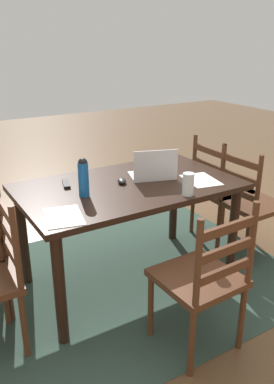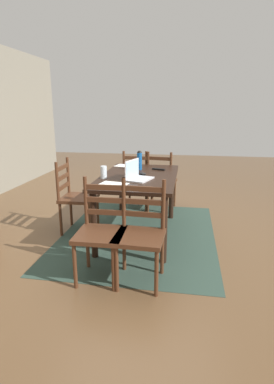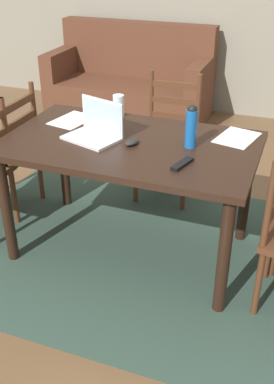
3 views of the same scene
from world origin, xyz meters
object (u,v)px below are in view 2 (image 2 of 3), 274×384
object	(u,v)px
drinking_glass	(104,172)
laptop	(137,175)
water_bottle	(139,160)
computer_mouse	(142,174)
chair_left_far	(101,232)
tv_remote	(159,169)
chair_left_near	(140,234)
chair_far_head	(76,197)
chair_right_near	(160,181)
dining_table	(139,183)
chair_right_far	(138,181)

from	to	relation	value
drinking_glass	laptop	bearing A→B (deg)	-88.05
water_bottle	computer_mouse	distance (m)	0.36
chair_left_far	tv_remote	xyz separation A→B (m)	(1.43, -0.39, 0.33)
chair_left_near	chair_far_head	distance (m)	1.45
computer_mouse	chair_left_far	bearing A→B (deg)	-170.01
chair_left_near	chair_left_far	bearing A→B (deg)	90.00
chair_right_near	chair_left_near	bearing A→B (deg)	-179.79
chair_left_near	computer_mouse	world-z (taller)	chair_left_near
dining_table	computer_mouse	world-z (taller)	computer_mouse
chair_right_near	chair_left_far	xyz separation A→B (m)	(-2.10, 0.36, 0.00)
chair_left_far	water_bottle	xyz separation A→B (m)	(1.41, -0.13, 0.45)
chair_right_far	chair_far_head	bearing A→B (deg)	148.57
drinking_glass	chair_right_far	bearing A→B (deg)	-8.74
dining_table	chair_far_head	size ratio (longest dim) A/B	1.60
chair_far_head	drinking_glass	xyz separation A→B (m)	(-0.23, -0.45, 0.39)
drinking_glass	computer_mouse	bearing A→B (deg)	-58.46
chair_right_near	dining_table	bearing A→B (deg)	170.51
chair_far_head	tv_remote	xyz separation A→B (m)	(0.38, -1.03, 0.33)
chair_left_far	laptop	bearing A→B (deg)	-12.92
computer_mouse	laptop	bearing A→B (deg)	-165.71
chair_right_near	drinking_glass	xyz separation A→B (m)	(-1.28, 0.55, 0.39)
laptop	chair_left_near	bearing A→B (deg)	-168.25
chair_far_head	chair_left_far	distance (m)	1.23
chair_right_near	chair_right_far	xyz separation A→B (m)	(-0.00, 0.36, 0.00)
laptop	chair_left_far	bearing A→B (deg)	167.08
tv_remote	chair_right_far	bearing A→B (deg)	-133.58
chair_left_far	drinking_glass	size ratio (longest dim) A/B	6.42
chair_left_far	chair_right_near	bearing A→B (deg)	-9.67
chair_far_head	drinking_glass	bearing A→B (deg)	-116.86
chair_left_near	chair_left_far	distance (m)	0.37
chair_right_far	dining_table	bearing A→B (deg)	-170.13
drinking_glass	computer_mouse	xyz separation A→B (m)	(0.26, -0.42, -0.06)
tv_remote	chair_left_near	bearing A→B (deg)	15.28
laptop	tv_remote	distance (m)	0.63
water_bottle	chair_left_near	bearing A→B (deg)	-170.60
chair_right_far	tv_remote	xyz separation A→B (m)	(-0.67, -0.39, 0.33)
chair_right_near	laptop	distance (m)	1.33
chair_left_near	chair_right_near	size ratio (longest dim) A/B	1.00
tv_remote	laptop	bearing A→B (deg)	-2.07
laptop	water_bottle	bearing A→B (deg)	5.92
dining_table	chair_left_near	bearing A→B (deg)	-170.10
chair_right_near	chair_far_head	world-z (taller)	same
chair_right_near	chair_left_far	bearing A→B (deg)	170.33
chair_left_near	chair_right_near	distance (m)	2.10
chair_right_near	tv_remote	xyz separation A→B (m)	(-0.67, -0.03, 0.33)
drinking_glass	tv_remote	size ratio (longest dim) A/B	0.87
dining_table	tv_remote	xyz separation A→B (m)	(0.38, -0.21, 0.11)
chair_left_near	drinking_glass	xyz separation A→B (m)	(0.82, 0.56, 0.39)
chair_right_far	water_bottle	distance (m)	0.83
tv_remote	chair_far_head	bearing A→B (deg)	-53.40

